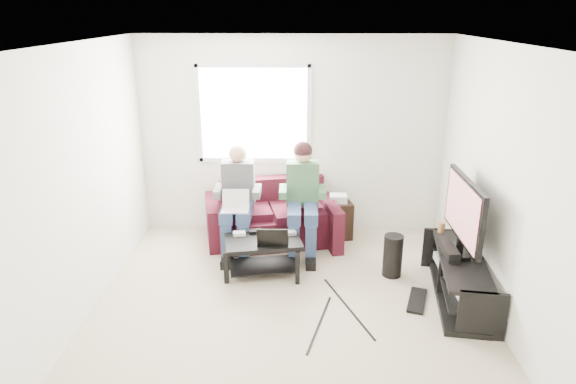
{
  "coord_description": "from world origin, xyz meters",
  "views": [
    {
      "loc": [
        0.09,
        -4.36,
        2.87
      ],
      "look_at": [
        -0.02,
        0.6,
        1.11
      ],
      "focal_mm": 32.0,
      "sensor_mm": 36.0,
      "label": 1
    }
  ],
  "objects": [
    {
      "name": "laptop_black",
      "position": [
        -0.19,
        0.83,
        0.54
      ],
      "size": [
        0.38,
        0.3,
        0.24
      ],
      "primitive_type": null,
      "rotation": [
        0.0,
        0.0,
        0.19
      ],
      "color": "black",
      "rests_on": "coffee_table"
    },
    {
      "name": "floor",
      "position": [
        0.0,
        0.0,
        0.0
      ],
      "size": [
        4.5,
        4.5,
        0.0
      ],
      "primitive_type": "plane",
      "color": "#C3B697",
      "rests_on": "ground"
    },
    {
      "name": "soundbar",
      "position": [
        1.65,
        0.51,
        0.53
      ],
      "size": [
        0.12,
        0.5,
        0.1
      ],
      "primitive_type": "cube",
      "color": "black",
      "rests_on": "tv_stand"
    },
    {
      "name": "wall_front",
      "position": [
        0.0,
        -2.25,
        1.3
      ],
      "size": [
        4.5,
        0.0,
        4.5
      ],
      "primitive_type": "plane",
      "rotation": [
        -1.57,
        0.0,
        0.0
      ],
      "color": "silver",
      "rests_on": "floor"
    },
    {
      "name": "coffee_table",
      "position": [
        -0.31,
        0.91,
        0.31
      ],
      "size": [
        0.93,
        0.66,
        0.42
      ],
      "color": "black",
      "rests_on": "floor"
    },
    {
      "name": "controller_b",
      "position": [
        -0.41,
        1.09,
        0.44
      ],
      "size": [
        0.15,
        0.11,
        0.04
      ],
      "primitive_type": "cube",
      "rotation": [
        0.0,
        0.0,
        0.16
      ],
      "color": "black",
      "rests_on": "coffee_table"
    },
    {
      "name": "subwoofer",
      "position": [
        1.16,
        0.9,
        0.25
      ],
      "size": [
        0.22,
        0.22,
        0.49
      ],
      "primitive_type": "cylinder",
      "color": "black",
      "rests_on": "floor"
    },
    {
      "name": "window",
      "position": [
        -0.5,
        2.23,
        1.6
      ],
      "size": [
        1.48,
        0.04,
        1.28
      ],
      "color": "white",
      "rests_on": "wall_back"
    },
    {
      "name": "wall_back",
      "position": [
        0.0,
        2.25,
        1.3
      ],
      "size": [
        4.5,
        0.0,
        4.5
      ],
      "primitive_type": "plane",
      "rotation": [
        1.57,
        0.0,
        0.0
      ],
      "color": "silver",
      "rests_on": "floor"
    },
    {
      "name": "console_white",
      "position": [
        1.77,
        0.01,
        0.29
      ],
      "size": [
        0.3,
        0.22,
        0.06
      ],
      "primitive_type": "cube",
      "color": "silver",
      "rests_on": "tv_stand"
    },
    {
      "name": "ceiling",
      "position": [
        0.0,
        0.0,
        2.6
      ],
      "size": [
        4.5,
        4.5,
        0.0
      ],
      "primitive_type": "plane",
      "rotation": [
        3.14,
        0.0,
        0.0
      ],
      "color": "white",
      "rests_on": "wall_back"
    },
    {
      "name": "person_left",
      "position": [
        -0.66,
        1.54,
        0.72
      ],
      "size": [
        0.4,
        0.7,
        1.32
      ],
      "color": "#314A6E",
      "rests_on": "sofa"
    },
    {
      "name": "tv",
      "position": [
        1.77,
        0.51,
        0.94
      ],
      "size": [
        0.12,
        1.1,
        0.81
      ],
      "color": "black",
      "rests_on": "tv_stand"
    },
    {
      "name": "laptop_silver",
      "position": [
        -0.66,
        1.29,
        0.69
      ],
      "size": [
        0.39,
        0.35,
        0.24
      ],
      "primitive_type": null,
      "rotation": [
        0.0,
        0.0,
        0.55
      ],
      "color": "silver",
      "rests_on": "person_left"
    },
    {
      "name": "drink_cup",
      "position": [
        1.72,
        1.04,
        0.54
      ],
      "size": [
        0.08,
        0.08,
        0.12
      ],
      "primitive_type": "cylinder",
      "color": "#996C41",
      "rests_on": "tv_stand"
    },
    {
      "name": "person_right",
      "position": [
        0.14,
        1.56,
        0.78
      ],
      "size": [
        0.4,
        0.71,
        1.36
      ],
      "color": "#314A6E",
      "rests_on": "sofa"
    },
    {
      "name": "wall_right",
      "position": [
        2.0,
        0.0,
        1.3
      ],
      "size": [
        0.0,
        4.5,
        4.5
      ],
      "primitive_type": "plane",
      "rotation": [
        1.57,
        0.0,
        -1.57
      ],
      "color": "silver",
      "rests_on": "floor"
    },
    {
      "name": "end_table",
      "position": [
        0.61,
        1.94,
        0.27
      ],
      "size": [
        0.34,
        0.34,
        0.6
      ],
      "color": "black",
      "rests_on": "floor"
    },
    {
      "name": "console_black",
      "position": [
        1.77,
        0.36,
        0.29
      ],
      "size": [
        0.38,
        0.3,
        0.07
      ],
      "primitive_type": "cube",
      "color": "black",
      "rests_on": "tv_stand"
    },
    {
      "name": "sofa",
      "position": [
        -0.26,
        1.82,
        0.3
      ],
      "size": [
        1.84,
        1.06,
        0.79
      ],
      "color": "#43101D",
      "rests_on": "floor"
    },
    {
      "name": "wall_left",
      "position": [
        -2.0,
        0.0,
        1.3
      ],
      "size": [
        0.0,
        4.5,
        4.5
      ],
      "primitive_type": "plane",
      "rotation": [
        1.57,
        0.0,
        1.57
      ],
      "color": "silver",
      "rests_on": "floor"
    },
    {
      "name": "controller_c",
      "position": [
        -0.01,
        1.06,
        0.44
      ],
      "size": [
        0.16,
        0.13,
        0.04
      ],
      "primitive_type": "cube",
      "rotation": [
        0.0,
        0.0,
        0.3
      ],
      "color": "gray",
      "rests_on": "coffee_table"
    },
    {
      "name": "keyboard_floor",
      "position": [
        1.33,
        0.33,
        0.01
      ],
      "size": [
        0.31,
        0.53,
        0.03
      ],
      "primitive_type": "cube",
      "rotation": [
        0.0,
        0.0,
        -0.31
      ],
      "color": "black",
      "rests_on": "floor"
    },
    {
      "name": "controller_a",
      "position": [
        -0.59,
        1.03,
        0.44
      ],
      "size": [
        0.15,
        0.11,
        0.04
      ],
      "primitive_type": "cube",
      "rotation": [
        0.0,
        0.0,
        0.18
      ],
      "color": "silver",
      "rests_on": "coffee_table"
    },
    {
      "name": "tv_stand",
      "position": [
        1.77,
        0.41,
        0.22
      ],
      "size": [
        0.63,
        1.51,
        0.48
      ],
      "color": "black",
      "rests_on": "floor"
    },
    {
      "name": "console_grey",
      "position": [
        1.77,
        0.71,
        0.3
      ],
      "size": [
        0.34,
        0.26,
        0.08
      ],
      "primitive_type": "cube",
      "color": "gray",
      "rests_on": "tv_stand"
    }
  ]
}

